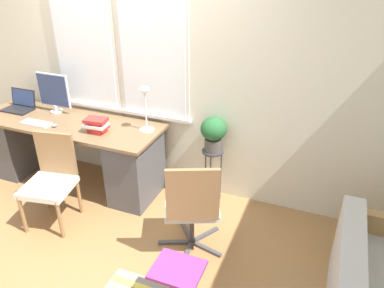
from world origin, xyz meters
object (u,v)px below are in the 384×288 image
book_stack (97,125)px  mouse (55,125)px  desk_lamp (145,103)px  folding_stool (178,274)px  keyboard (36,123)px  office_chair_swivel (192,205)px  laptop (20,105)px  monitor (54,92)px  potted_plant (213,132)px  desk_chair_wooden (51,179)px  plant_stand (213,157)px

book_stack → mouse: bearing=-172.8°
desk_lamp → folding_stool: size_ratio=1.04×
keyboard → office_chair_swivel: size_ratio=0.36×
laptop → keyboard: 0.54m
desk_lamp → folding_stool: bearing=-55.2°
folding_stool → monitor: bearing=146.8°
desk_lamp → laptop: bearing=-178.5°
mouse → book_stack: size_ratio=0.29×
mouse → potted_plant: 1.68m
laptop → monitor: monitor is taller
book_stack → desk_chair_wooden: bearing=-111.8°
book_stack → potted_plant: 1.19m
folding_stool → desk_chair_wooden: bearing=160.0°
mouse → monitor: bearing=126.4°
monitor → plant_stand: size_ratio=0.77×
monitor → potted_plant: size_ratio=1.23×
mouse → potted_plant: (1.61, 0.45, 0.01)m
keyboard → laptop: bearing=150.9°
laptop → folding_stool: 2.90m
monitor → office_chair_swivel: size_ratio=0.47×
desk_lamp → keyboard: bearing=-165.6°
folding_stool → potted_plant: bearing=99.6°
laptop → book_stack: 1.21m
folding_stool → mouse: bearing=150.8°
book_stack → potted_plant: size_ratio=0.64×
desk_lamp → office_chair_swivel: 1.18m
plant_stand → potted_plant: (0.00, 0.00, 0.29)m
monitor → potted_plant: 1.88m
mouse → folding_stool: 2.17m
office_chair_swivel → potted_plant: 0.90m
monitor → plant_stand: 1.94m
keyboard → desk_lamp: size_ratio=0.72×
plant_stand → office_chair_swivel: bearing=-83.1°
office_chair_swivel → mouse: bearing=-36.0°
keyboard → folding_stool: size_ratio=0.75×
monitor → desk_lamp: 1.19m
desk_lamp → book_stack: desk_lamp is taller
keyboard → office_chair_swivel: 2.01m
office_chair_swivel → folding_stool: office_chair_swivel is taller
laptop → keyboard: (0.47, -0.26, -0.04)m
desk_lamp → plant_stand: (0.67, 0.16, -0.57)m
monitor → office_chair_swivel: (1.97, -0.73, -0.52)m
desk_lamp → desk_chair_wooden: bearing=-131.3°
laptop → desk_lamp: bearing=1.5°
keyboard → desk_chair_wooden: size_ratio=0.38×
mouse → laptop: bearing=160.8°
office_chair_swivel → folding_stool: size_ratio=2.08×
book_stack → folding_stool: bearing=-38.8°
book_stack → desk_chair_wooden: book_stack is taller
book_stack → plant_stand: (1.12, 0.39, -0.35)m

